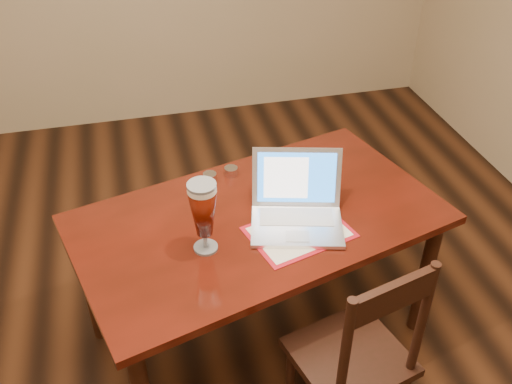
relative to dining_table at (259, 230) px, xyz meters
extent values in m
plane|color=black|center=(-0.34, -0.22, -0.63)|extent=(5.00, 5.00, 0.00)
cube|color=#50120A|center=(0.00, 0.01, 0.05)|extent=(1.65, 1.20, 0.04)
cylinder|color=black|center=(0.74, -0.15, -0.30)|extent=(0.07, 0.07, 0.66)
cylinder|color=black|center=(-0.73, 0.16, -0.30)|extent=(0.07, 0.07, 0.66)
cylinder|color=black|center=(0.56, 0.52, -0.30)|extent=(0.07, 0.07, 0.66)
cube|color=#AD0F1C|center=(0.13, -0.13, 0.07)|extent=(0.45, 0.37, 0.00)
cube|color=silver|center=(0.13, -0.13, 0.07)|extent=(0.40, 0.33, 0.00)
cube|color=silver|center=(0.13, -0.11, 0.08)|extent=(0.41, 0.34, 0.02)
cube|color=silver|center=(0.14, -0.06, 0.09)|extent=(0.31, 0.19, 0.00)
cube|color=silver|center=(0.11, -0.18, 0.09)|extent=(0.10, 0.09, 0.00)
cube|color=silver|center=(0.17, 0.04, 0.21)|extent=(0.37, 0.16, 0.24)
cube|color=blue|center=(0.17, 0.04, 0.21)|extent=(0.32, 0.14, 0.20)
cube|color=white|center=(0.13, 0.05, 0.21)|extent=(0.19, 0.09, 0.17)
cylinder|color=silver|center=(-0.24, -0.14, 0.07)|extent=(0.09, 0.09, 0.01)
cylinder|color=silver|center=(-0.24, -0.14, 0.11)|extent=(0.02, 0.02, 0.07)
cylinder|color=silver|center=(-0.24, -0.14, 0.35)|extent=(0.11, 0.11, 0.02)
cylinder|color=silver|center=(-0.24, -0.14, 0.36)|extent=(0.11, 0.11, 0.01)
cylinder|color=silver|center=(-0.15, 0.30, 0.09)|extent=(0.06, 0.06, 0.04)
cylinder|color=silver|center=(-0.05, 0.33, 0.09)|extent=(0.06, 0.06, 0.04)
cube|color=black|center=(0.22, -0.53, -0.22)|extent=(0.47, 0.46, 0.04)
cylinder|color=black|center=(0.02, -0.43, -0.44)|extent=(0.04, 0.04, 0.38)
cylinder|color=black|center=(0.33, -0.35, -0.44)|extent=(0.04, 0.04, 0.38)
cylinder|color=black|center=(0.10, -0.72, 0.05)|extent=(0.03, 0.03, 0.51)
cylinder|color=black|center=(0.41, -0.64, 0.05)|extent=(0.03, 0.03, 0.51)
cube|color=black|center=(0.25, -0.68, 0.23)|extent=(0.32, 0.11, 0.11)
camera|label=1|loc=(-0.45, -1.76, 1.52)|focal=40.00mm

